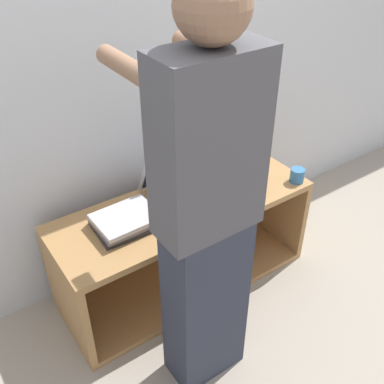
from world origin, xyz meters
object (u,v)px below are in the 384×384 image
mug (297,175)px  person (206,216)px  laptop_open (178,191)px  laptop_stack_right (232,172)px  laptop_stack_left (126,221)px

mug → person: bearing=-159.8°
laptop_open → mug: (0.64, -0.24, -0.01)m
laptop_stack_right → laptop_open: bearing=170.7°
laptop_open → laptop_stack_left: laptop_open is taller
laptop_open → person: person is taller
laptop_open → laptop_stack_right: (0.33, -0.05, 0.03)m
laptop_open → mug: 0.69m
laptop_stack_right → mug: (0.32, -0.19, -0.04)m
laptop_stack_left → laptop_stack_right: 0.67m
laptop_stack_right → person: person is taller
laptop_open → person: 0.68m
person → mug: (0.88, 0.32, -0.31)m
laptop_stack_right → person: 0.81m
laptop_stack_right → laptop_stack_left: bearing=179.7°
mug → laptop_stack_right: bearing=149.2°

